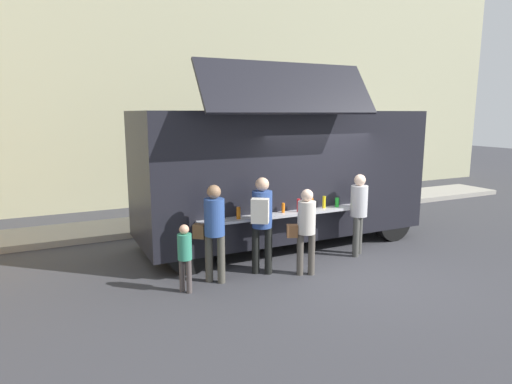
{
  "coord_description": "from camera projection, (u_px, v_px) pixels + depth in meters",
  "views": [
    {
      "loc": [
        -5.0,
        -6.29,
        2.93
      ],
      "look_at": [
        -1.08,
        1.77,
        1.3
      ],
      "focal_mm": 30.76,
      "sensor_mm": 36.0,
      "label": 1
    }
  ],
  "objects": [
    {
      "name": "customer_mid_with_backpack",
      "position": [
        262.0,
        216.0,
        7.87
      ],
      "size": [
        0.52,
        0.58,
        1.79
      ],
      "rotation": [
        0.0,
        0.0,
        0.97
      ],
      "color": "black",
      "rests_on": "ground"
    },
    {
      "name": "customer_extra_browsing",
      "position": [
        359.0,
        207.0,
        8.96
      ],
      "size": [
        0.35,
        0.35,
        1.7
      ],
      "rotation": [
        0.0,
        0.0,
        2.18
      ],
      "color": "#474743",
      "rests_on": "ground"
    },
    {
      "name": "food_truck_main",
      "position": [
        281.0,
        172.0,
        9.74
      ],
      "size": [
        6.29,
        2.94,
        3.85
      ],
      "rotation": [
        0.0,
        0.0,
        -0.0
      ],
      "color": "black",
      "rests_on": "ground"
    },
    {
      "name": "customer_front_ordering",
      "position": [
        306.0,
        225.0,
        7.87
      ],
      "size": [
        0.51,
        0.36,
        1.59
      ],
      "rotation": [
        0.0,
        0.0,
        1.17
      ],
      "color": "#4F4941",
      "rests_on": "ground"
    },
    {
      "name": "building_behind",
      "position": [
        97.0,
        73.0,
        13.77
      ],
      "size": [
        32.0,
        2.4,
        8.28
      ],
      "primitive_type": "cube",
      "color": "#B1AF8A",
      "rests_on": "ground"
    },
    {
      "name": "trash_bin",
      "position": [
        361.0,
        193.0,
        13.81
      ],
      "size": [
        0.6,
        0.6,
        0.88
      ],
      "primitive_type": "cylinder",
      "color": "#2F5C39",
      "rests_on": "ground"
    },
    {
      "name": "child_near_queue",
      "position": [
        185.0,
        252.0,
        7.14
      ],
      "size": [
        0.23,
        0.23,
        1.15
      ],
      "rotation": [
        0.0,
        0.0,
        0.57
      ],
      "color": "#4D4442",
      "rests_on": "ground"
    },
    {
      "name": "customer_rear_waiting",
      "position": [
        214.0,
        225.0,
        7.51
      ],
      "size": [
        0.51,
        0.49,
        1.73
      ],
      "rotation": [
        0.0,
        0.0,
        0.83
      ],
      "color": "#4D4A41",
      "rests_on": "ground"
    },
    {
      "name": "curb_strip",
      "position": [
        83.0,
        232.0,
        10.61
      ],
      "size": [
        28.0,
        1.6,
        0.15
      ],
      "primitive_type": "cube",
      "color": "#9E998E",
      "rests_on": "ground"
    },
    {
      "name": "ground_plane",
      "position": [
        349.0,
        271.0,
        8.24
      ],
      "size": [
        60.0,
        60.0,
        0.0
      ],
      "primitive_type": "plane",
      "color": "#38383D"
    }
  ]
}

